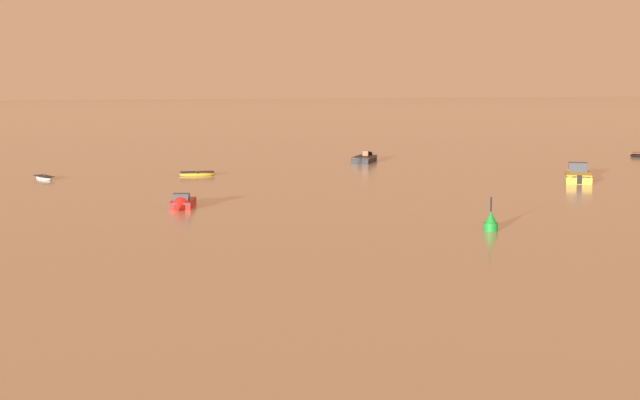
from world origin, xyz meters
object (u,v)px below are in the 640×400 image
at_px(motorboat_moored_0, 578,176).
at_px(motorboat_moored_1, 182,205).
at_px(rowboat_moored_4, 197,174).
at_px(motorboat_moored_2, 366,159).
at_px(channel_buoy, 491,224).
at_px(rowboat_moored_1, 44,178).

bearing_deg(motorboat_moored_0, motorboat_moored_1, 132.39).
distance_m(rowboat_moored_4, motorboat_moored_2, 23.47).
xyz_separation_m(motorboat_moored_1, motorboat_moored_2, (25.86, 34.32, 0.01)).
distance_m(motorboat_moored_1, motorboat_moored_2, 42.97).
height_order(motorboat_moored_0, rowboat_moored_4, motorboat_moored_0).
xyz_separation_m(rowboat_moored_4, motorboat_moored_2, (20.94, 10.59, 0.11)).
distance_m(rowboat_moored_4, channel_buoy, 41.64).
bearing_deg(rowboat_moored_1, motorboat_moored_2, 85.35).
distance_m(rowboat_moored_1, motorboat_moored_2, 36.80).
distance_m(motorboat_moored_0, channel_buoy, 33.30).
height_order(rowboat_moored_1, rowboat_moored_4, rowboat_moored_4).
xyz_separation_m(motorboat_moored_2, channel_buoy, (-8.83, -50.43, 0.20)).
xyz_separation_m(motorboat_moored_1, channel_buoy, (17.03, -16.11, 0.21)).
bearing_deg(motorboat_moored_1, rowboat_moored_1, -142.84).
distance_m(motorboat_moored_0, rowboat_moored_4, 36.29).
xyz_separation_m(rowboat_moored_1, motorboat_moored_1, (9.51, -24.15, 0.12)).
relative_size(motorboat_moored_0, rowboat_moored_4, 1.89).
relative_size(rowboat_moored_4, motorboat_moored_2, 0.62).
bearing_deg(rowboat_moored_4, rowboat_moored_1, -0.41).
xyz_separation_m(rowboat_moored_4, channel_buoy, (12.11, -39.84, 0.31)).
relative_size(motorboat_moored_0, channel_buoy, 2.91).
bearing_deg(motorboat_moored_1, rowboat_moored_4, -176.05).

